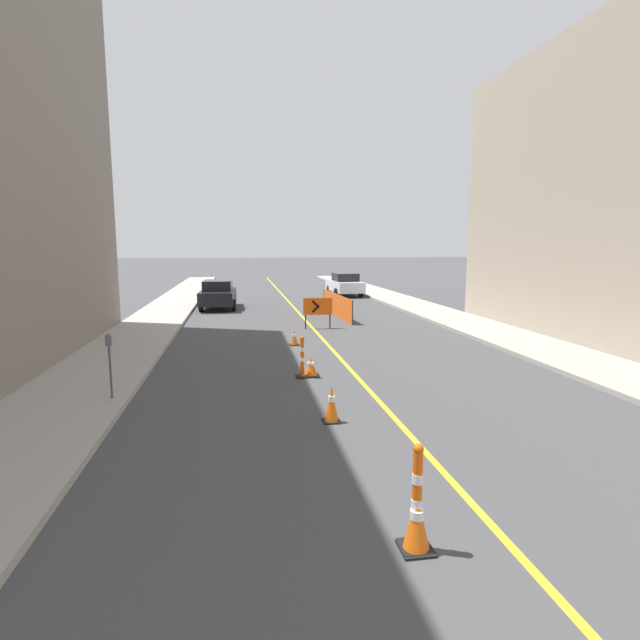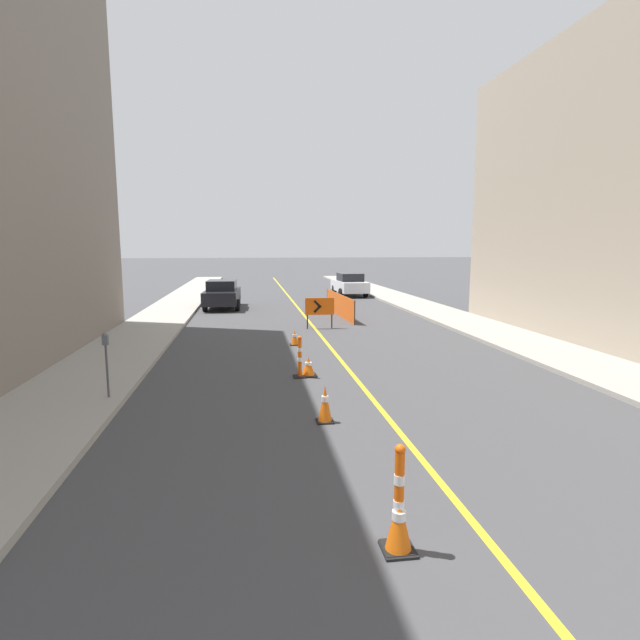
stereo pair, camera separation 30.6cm
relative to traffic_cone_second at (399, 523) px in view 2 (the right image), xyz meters
name	(u,v)px [view 2 (the right image)]	position (x,y,z in m)	size (l,w,h in m)	color
lane_stripe	(300,310)	(1.12, 21.73, -0.34)	(0.12, 56.71, 0.01)	gold
sidewalk_left	(169,311)	(-5.80, 21.73, -0.27)	(2.73, 56.71, 0.14)	#9E998E
sidewalk_right	(422,307)	(8.03, 21.73, -0.27)	(2.73, 56.71, 0.14)	#9E998E
traffic_cone_second	(399,523)	(0.00, 0.00, 0.00)	(0.38, 0.38, 0.69)	black
traffic_cone_third	(325,404)	(-0.19, 4.32, 0.03)	(0.34, 0.34, 0.75)	black
traffic_cone_fourth	(308,367)	(-0.09, 7.91, -0.09)	(0.44, 0.44, 0.52)	black
traffic_cone_fifth	(295,338)	(-0.06, 12.18, -0.08)	(0.33, 0.33, 0.53)	black
delineator_post_front	(399,504)	(0.00, 0.03, 0.22)	(0.36, 0.36, 1.28)	black
delineator_post_rear	(300,360)	(-0.33, 7.80, 0.14)	(0.34, 0.34, 1.12)	black
arrow_barricade_primary	(320,307)	(1.32, 15.58, 0.56)	(1.23, 0.11, 1.31)	#EF560C
safety_mesh_fence	(339,305)	(2.86, 19.29, 0.21)	(0.29, 6.16, 1.10)	#EF560C
parked_car_curb_near	(222,294)	(-3.10, 23.20, 0.46)	(1.99, 4.38, 1.59)	black
parked_car_curb_mid	(350,284)	(5.41, 29.24, 0.46)	(1.99, 4.38, 1.59)	silver
parking_meter_far_curb	(106,352)	(-4.78, 6.20, 0.82)	(0.12, 0.11, 1.46)	#4C4C51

